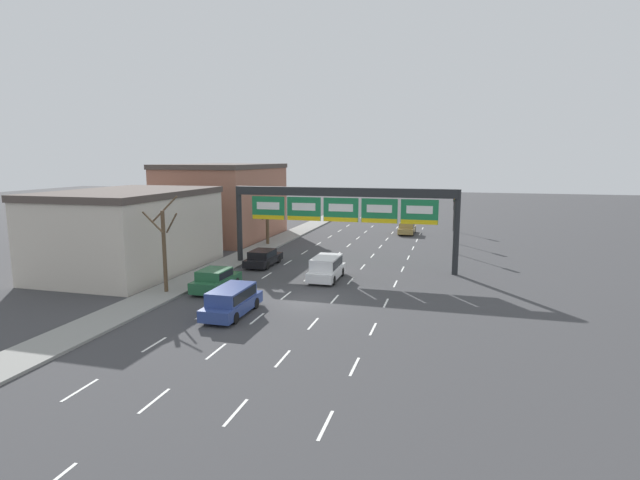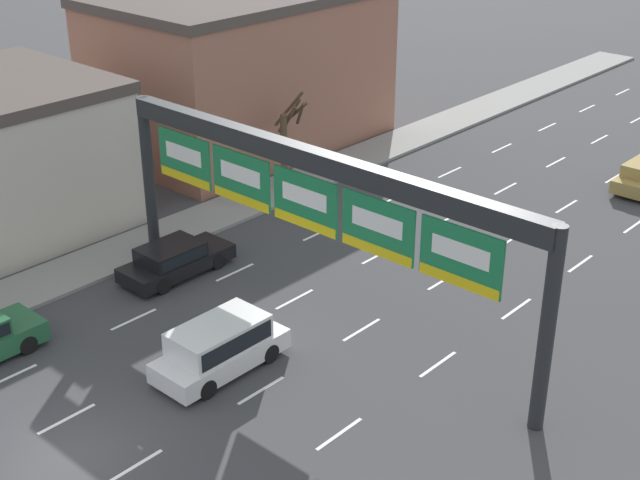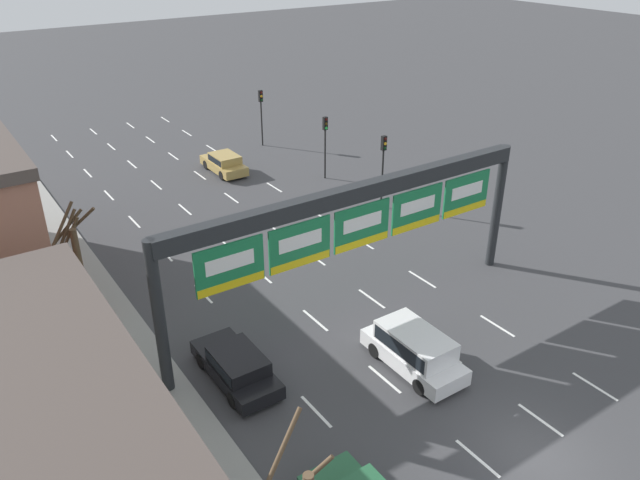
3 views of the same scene
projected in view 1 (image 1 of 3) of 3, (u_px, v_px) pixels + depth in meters
The scene contains 16 objects.
ground_plane at pixel (306, 302), 31.48m from camera, with size 220.00×220.00×0.00m, color #3D3D3F.
sidewalk_left at pixel (170, 290), 33.97m from camera, with size 2.80×110.00×0.15m.
lane_dashes at pixel (350, 260), 44.34m from camera, with size 10.02×67.00×0.01m.
sign_gantry at pixel (342, 203), 40.28m from camera, with size 18.56×0.70×6.61m.
building_near at pixel (130, 231), 39.71m from camera, with size 9.42×14.17×6.47m.
building_far at pixel (224, 201), 56.25m from camera, with size 9.92×15.12×8.33m.
car_black at pixel (263, 257), 41.88m from camera, with size 1.90×4.67×1.36m.
car_gold at pixel (407, 228), 59.55m from camera, with size 1.84×4.41×1.41m.
car_green at pixel (216, 279), 33.89m from camera, with size 1.98×4.24×1.54m.
suv_white at pixel (326, 267), 37.04m from camera, with size 1.95×4.63×1.74m.
suv_blue at pixel (232, 299), 28.69m from camera, with size 1.89×4.87×1.63m.
traffic_light_near_gantry at pixel (454, 205), 61.43m from camera, with size 0.30×0.35×4.52m.
traffic_light_mid_block at pixel (455, 213), 52.93m from camera, with size 0.30×0.35×4.46m.
traffic_light_far_end at pixel (455, 218), 46.95m from camera, with size 0.30×0.35×4.74m.
tree_bare_closest at pixel (268, 221), 51.82m from camera, with size 2.25×1.40×4.59m.
tree_bare_second at pixel (164, 245), 32.88m from camera, with size 2.04×2.22×6.34m.
Camera 1 is at (8.87, -29.14, 8.92)m, focal length 28.00 mm.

